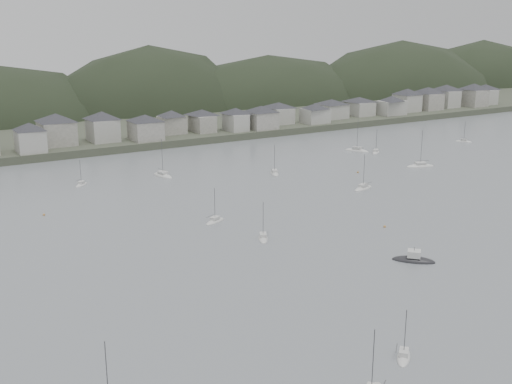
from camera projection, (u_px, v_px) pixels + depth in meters
ground at (492, 328)px, 102.53m from camera, size 900.00×900.00×0.00m
far_shore_land at (51, 112)px, 345.53m from camera, size 900.00×250.00×3.00m
forested_ridge at (74, 141)px, 330.16m from camera, size 851.55×103.94×102.57m
waterfront_town at (227, 117)px, 276.91m from camera, size 451.48×28.46×12.92m
sailboat_lead at (464, 142)px, 265.05m from camera, size 5.39×7.14×9.53m
moored_fleet at (251, 213)px, 164.26m from camera, size 248.06×157.24×13.92m
motor_launch_far at (414, 260)px, 131.49m from camera, size 8.55×8.75×4.13m
mooring_buoys at (275, 238)px, 145.30m from camera, size 131.42×100.88×0.70m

